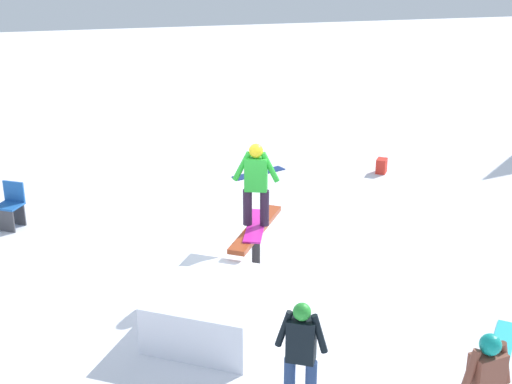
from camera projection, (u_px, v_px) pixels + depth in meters
The scene contains 9 objects.
ground_plane at pixel (256, 274), 11.92m from camera, with size 60.00×60.00×0.00m, color white.
rail_feature at pixel (256, 235), 11.67m from camera, with size 1.80×1.25×0.87m.
snow_kicker_ramp at pixel (215, 309), 10.15m from camera, with size 1.80×1.50×0.70m, color white.
main_rider_on_rail at pixel (256, 186), 11.36m from camera, with size 1.36×0.74×1.40m.
bystander_black at pixel (301, 351), 8.36m from camera, with size 0.37×0.60×1.44m.
loose_snowboard_cyan at pixel (502, 346), 9.88m from camera, with size 1.36×0.28×0.02m, color #2BC1D4.
loose_snowboard_navy at pixel (259, 173), 16.65m from camera, with size 1.34×0.28×0.02m, color navy.
folding_chair at pixel (11, 207), 13.61m from camera, with size 0.60×0.60×0.88m.
backpack_on_snow at pixel (381, 166), 16.65m from camera, with size 0.30×0.22×0.34m, color red.
Camera 1 is at (-10.39, 2.37, 5.53)m, focal length 50.00 mm.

